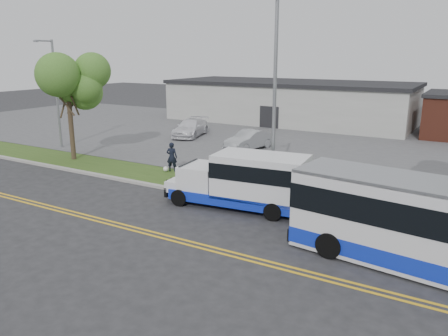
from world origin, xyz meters
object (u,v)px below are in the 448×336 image
Objects in this scene: tree_west at (67,85)px; streetlight_near at (274,93)px; streetlight_far at (55,90)px; shuttle_bus at (247,179)px; parked_car_b at (191,128)px; parked_car_a at (249,140)px; pedestrian at (172,157)px.

streetlight_near is at bearing -1.80° from tree_west.
tree_west is 4.62m from streetlight_far.
shuttle_bus is (14.66, -2.53, -3.72)m from tree_west.
shuttle_bus is 1.40× the size of parked_car_b.
parked_car_a is at bearing -33.11° from parked_car_b.
shuttle_bus reaches higher than pedestrian.
streetlight_near reaches higher than tree_west.
parked_car_b is (-6.98, 2.36, 0.01)m from parked_car_a.
shuttle_bus is at bearing -9.79° from tree_west.
parked_car_b is at bearing 56.72° from streetlight_far.
streetlight_near is 1.88× the size of parked_car_b.
streetlight_far is at bearing 171.95° from streetlight_near.
parked_car_b is at bearing 80.24° from tree_west.
shuttle_bus is 1.60× the size of parked_car_a.
parked_car_a is at bearing 122.97° from streetlight_near.
streetlight_near is 4.36m from shuttle_bus.
shuttle_bus is 3.91× the size of pedestrian.
parked_car_b is at bearing 126.59° from shuttle_bus.
streetlight_near is 19.20m from streetlight_far.
parked_car_b is (-12.72, 13.79, -0.57)m from shuttle_bus.
tree_west is 1.57× the size of parked_car_a.
streetlight_far is 19.50m from shuttle_bus.
streetlight_far is 1.14× the size of shuttle_bus.
streetlight_near is (15.00, -0.47, 0.11)m from tree_west.
pedestrian is 0.36× the size of parked_car_b.
tree_west is at bearing -123.00° from parked_car_a.
parked_car_a is at bearing 110.55° from shuttle_bus.
pedestrian is (-6.87, 3.33, -0.40)m from shuttle_bus.
shuttle_bus is (18.66, -4.74, -3.07)m from streetlight_far.
streetlight_near reaches higher than shuttle_bus.
parked_car_b is at bearing 173.40° from parked_car_a.
parked_car_a is at bearing -119.24° from pedestrian.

